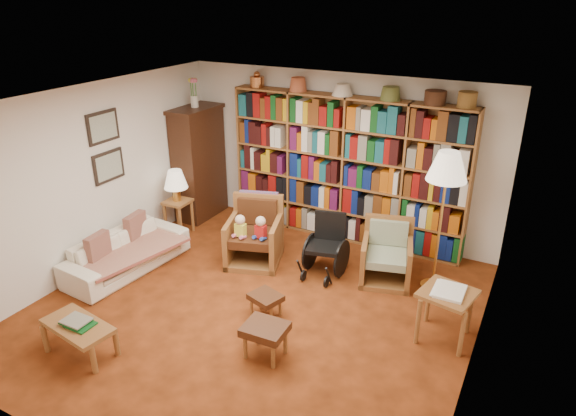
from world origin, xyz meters
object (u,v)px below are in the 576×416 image
Objects in this scene: side_table_papers at (447,299)px; coffee_table at (78,328)px; sofa at (127,252)px; wheelchair at (326,247)px; floor_lamp at (447,172)px; armchair_sage at (388,257)px; armchair_leather at (258,235)px; side_table_lamp at (178,209)px; footstool_a at (266,299)px; footstool_b at (265,331)px.

coffee_table is (-3.35, -2.06, -0.18)m from side_table_papers.
sofa is 2.74m from wheelchair.
wheelchair is 1.87m from floor_lamp.
armchair_sage is at bearing -175.76° from floor_lamp.
sofa is 4.24m from side_table_papers.
wheelchair is 1.88m from side_table_papers.
side_table_papers is (4.20, 0.49, 0.24)m from sofa.
wheelchair is at bearing -167.62° from floor_lamp.
sofa is 3.56m from armchair_sage.
armchair_leather reaches higher than sofa.
armchair_sage is (1.81, 0.36, -0.07)m from armchair_leather.
sofa is at bearing 118.27° from coffee_table.
coffee_table is at bearing -128.42° from armchair_sage.
armchair_sage is at bearing 51.58° from coffee_table.
footstool_a is at bearing -29.58° from side_table_lamp.
wheelchair is 1.01× the size of coffee_table.
sofa is at bearing 165.09° from footstool_b.
side_table_lamp is at bearing -176.55° from armchair_sage.
footstool_b reaches higher than footstool_a.
footstool_a is (-1.94, -0.57, -0.26)m from side_table_papers.
side_table_papers is 1.99m from footstool_b.
footstool_b is (2.61, -0.69, 0.05)m from sofa.
floor_lamp is at bearing 108.64° from side_table_papers.
armchair_leather is 1.44m from footstool_a.
floor_lamp reaches higher than armchair_leather.
floor_lamp is 2.62m from footstool_a.
armchair_leather reaches higher than armchair_sage.
armchair_leather is at bearing -5.79° from side_table_lamp.
armchair_sage is 1.81× the size of footstool_b.
side_table_lamp is 4.14m from floor_lamp.
sofa is 2.05× the size of wheelchair.
armchair_leather is at bearing -174.54° from wheelchair.
footstool_b is at bearing -85.62° from wheelchair.
floor_lamp is 2.90× the size of side_table_papers.
footstool_a is 0.70m from footstool_b.
wheelchair reaches higher than coffee_table.
wheelchair is 2.00× the size of footstool_a.
footstool_a is 0.93× the size of footstool_b.
armchair_leather is 2.82m from side_table_papers.
side_table_lamp is 4.37m from side_table_papers.
sofa is 3.84× the size of footstool_b.
sofa is at bearing -158.74° from floor_lamp.
sofa is at bearing -154.11° from wheelchair.
sofa is 2.26m from footstool_a.
armchair_sage is 2.25m from footstool_b.
floor_lamp is at bearing 4.24° from armchair_sage.
side_table_papers is at bearing 36.50° from footstool_b.
armchair_leather reaches higher than footstool_b.
side_table_papers is 1.38× the size of footstool_b.
wheelchair is 1.90m from footstool_b.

